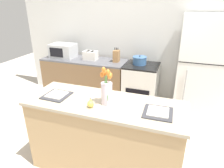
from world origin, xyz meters
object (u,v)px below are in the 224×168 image
(plate_setting_left, at_px, (57,95))
(cooking_pot, at_px, (140,60))
(knife_block, at_px, (116,56))
(refrigerator, at_px, (199,71))
(plate_setting_right, at_px, (158,112))
(stove_range, at_px, (141,88))
(toaster, at_px, (90,55))
(flower_vase, at_px, (107,91))
(pear_figurine, at_px, (90,104))
(microwave, at_px, (63,51))

(plate_setting_left, height_order, cooking_pot, cooking_pot)
(knife_block, bearing_deg, refrigerator, -1.47)
(plate_setting_right, distance_m, knife_block, 1.95)
(stove_range, xyz_separation_m, toaster, (-1.02, 0.01, 0.54))
(flower_vase, relative_size, cooking_pot, 1.70)
(pear_figurine, xyz_separation_m, plate_setting_right, (0.69, 0.12, -0.03))
(flower_vase, bearing_deg, stove_range, 87.74)
(plate_setting_right, height_order, microwave, microwave)
(flower_vase, relative_size, toaster, 1.54)
(refrigerator, relative_size, toaster, 6.45)
(flower_vase, height_order, plate_setting_left, flower_vase)
(microwave, bearing_deg, plate_setting_right, -37.79)
(microwave, bearing_deg, cooking_pot, 1.04)
(plate_setting_left, xyz_separation_m, plate_setting_right, (1.19, 0.00, 0.00))
(plate_setting_left, xyz_separation_m, cooking_pot, (0.64, 1.67, 0.03))
(refrigerator, xyz_separation_m, pear_figurine, (-1.15, -1.76, 0.08))
(stove_range, bearing_deg, toaster, 179.68)
(toaster, relative_size, microwave, 0.58)
(plate_setting_right, bearing_deg, knife_block, 120.62)
(cooking_pot, bearing_deg, knife_block, 178.70)
(plate_setting_left, distance_m, cooking_pot, 1.79)
(refrigerator, xyz_separation_m, toaster, (-1.97, 0.01, 0.09))
(stove_range, bearing_deg, plate_setting_left, -112.89)
(cooking_pot, bearing_deg, stove_range, -27.44)
(flower_vase, xyz_separation_m, plate_setting_left, (-0.63, -0.02, -0.15))
(plate_setting_left, bearing_deg, microwave, 119.53)
(stove_range, height_order, microwave, microwave)
(refrigerator, height_order, knife_block, refrigerator)
(plate_setting_left, xyz_separation_m, knife_block, (0.19, 1.68, 0.07))
(stove_range, relative_size, refrigerator, 0.50)
(stove_range, height_order, plate_setting_left, plate_setting_left)
(toaster, relative_size, knife_block, 1.04)
(flower_vase, bearing_deg, plate_setting_right, -1.86)
(toaster, height_order, cooking_pot, toaster)
(stove_range, relative_size, microwave, 1.90)
(stove_range, relative_size, pear_figurine, 8.04)
(plate_setting_right, relative_size, cooking_pot, 1.17)
(plate_setting_right, relative_size, knife_block, 1.11)
(plate_setting_left, bearing_deg, refrigerator, 44.98)
(pear_figurine, height_order, microwave, microwave)
(plate_setting_right, bearing_deg, cooking_pot, 108.14)
(toaster, bearing_deg, stove_range, -0.32)
(plate_setting_left, distance_m, toaster, 1.68)
(knife_block, bearing_deg, microwave, -178.02)
(cooking_pot, xyz_separation_m, microwave, (-1.57, -0.03, 0.06))
(stove_range, distance_m, toaster, 1.16)
(toaster, xyz_separation_m, knife_block, (0.52, 0.03, 0.03))
(microwave, bearing_deg, knife_block, 1.98)
(stove_range, height_order, plate_setting_right, plate_setting_right)
(refrigerator, distance_m, pear_figurine, 2.10)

